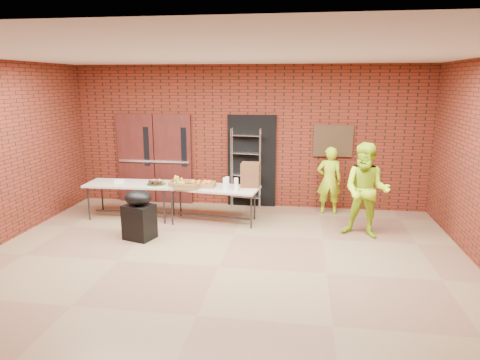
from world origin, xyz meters
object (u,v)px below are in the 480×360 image
coffee_dispenser (251,175)px  volunteer_man (366,191)px  table_right (214,190)px  covered_grill (139,215)px  wire_rack (246,168)px  volunteer_woman (329,180)px  table_left (131,186)px

coffee_dispenser → volunteer_man: size_ratio=0.28×
table_right → covered_grill: size_ratio=2.05×
wire_rack → coffee_dispenser: bearing=-69.2°
wire_rack → table_right: bearing=-104.9°
table_right → volunteer_woman: volunteer_woman is taller
coffee_dispenser → table_right: bearing=-167.0°
wire_rack → table_right: size_ratio=0.96×
table_right → covered_grill: 1.64m
wire_rack → table_left: bearing=-145.9°
covered_grill → volunteer_woman: (3.51, 2.09, 0.28)m
coffee_dispenser → volunteer_woman: bearing=25.9°
wire_rack → table_right: wire_rack is taller
table_right → covered_grill: bearing=-128.1°
wire_rack → volunteer_woman: 1.87m
table_left → table_right: 1.79m
wire_rack → volunteer_man: bearing=-25.1°
covered_grill → wire_rack: bearing=72.0°
volunteer_man → wire_rack: bearing=165.3°
coffee_dispenser → covered_grill: coffee_dispenser is taller
table_right → coffee_dispenser: 0.80m
table_left → coffee_dispenser: (2.52, 0.11, 0.29)m
volunteer_woman → table_right: bearing=20.0°
table_left → table_right: size_ratio=0.98×
wire_rack → volunteer_woman: bearing=1.2°
table_left → table_right: bearing=-3.3°
table_right → volunteer_man: bearing=-0.4°
table_left → covered_grill: size_ratio=2.01×
table_left → covered_grill: 1.36m
table_left → volunteer_woman: size_ratio=1.25×
table_right → volunteer_man: (2.93, -0.41, 0.20)m
wire_rack → table_left: 2.55m
table_left → volunteer_man: 4.74m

